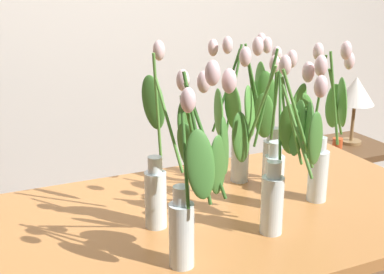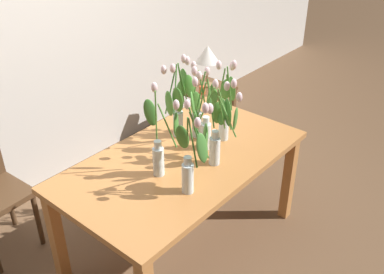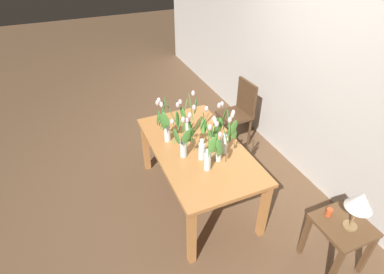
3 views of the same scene
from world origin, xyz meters
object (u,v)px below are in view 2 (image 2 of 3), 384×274
Objects in this scene: tulip_vase_6 at (224,110)px; pillar_candle at (202,90)px; tulip_vase_2 at (218,130)px; tulip_vase_4 at (204,121)px; side_table at (206,99)px; dining_table at (183,169)px; tulip_vase_0 at (193,156)px; tulip_vase_1 at (198,112)px; tulip_vase_5 at (178,105)px; table_lamp at (207,55)px; tulip_vase_3 at (160,146)px.

pillar_candle is (0.77, 0.80, -0.36)m from tulip_vase_6.
tulip_vase_2 is 0.97× the size of tulip_vase_4.
tulip_vase_6 is 1.00× the size of side_table.
tulip_vase_2 reaches higher than dining_table.
side_table is at bearing 36.17° from tulip_vase_0.
tulip_vase_1 reaches higher than pillar_candle.
tulip_vase_0 is 1.09× the size of tulip_vase_1.
tulip_vase_5 is 1.39× the size of table_lamp.
dining_table is 0.40m from tulip_vase_1.
tulip_vase_5 is 1.36m from side_table.
tulip_vase_0 is at bearing -143.02° from tulip_vase_1.
tulip_vase_1 reaches higher than side_table.
tulip_vase_3 reaches higher than side_table.
tulip_vase_1 is at bearing -144.24° from side_table.
tulip_vase_0 is at bearing -144.04° from table_lamp.
tulip_vase_5 reaches higher than tulip_vase_6.
tulip_vase_2 reaches higher than tulip_vase_1.
tulip_vase_0 reaches higher than table_lamp.
tulip_vase_2 is 0.31m from tulip_vase_6.
side_table is 1.38× the size of table_lamp.
tulip_vase_1 is 0.14m from tulip_vase_5.
tulip_vase_2 is 1.38× the size of table_lamp.
tulip_vase_5 is 1.17m from pillar_candle.
dining_table is at bearing -132.95° from tulip_vase_5.
tulip_vase_0 is 0.63m from tulip_vase_6.
tulip_vase_6 reaches higher than dining_table.
tulip_vase_4 reaches higher than tulip_vase_5.
tulip_vase_4 is 1.42× the size of table_lamp.
tulip_vase_3 is at bearing 150.96° from tulip_vase_2.
tulip_vase_6 is (0.59, -0.02, 0.01)m from tulip_vase_3.
tulip_vase_0 reaches higher than pillar_candle.
dining_table reaches higher than pillar_candle.
side_table is (1.49, 1.09, -0.53)m from tulip_vase_0.
table_lamp is at bearing 37.50° from tulip_vase_4.
tulip_vase_6 is 1.35m from side_table.
tulip_vase_0 is 1.89m from table_lamp.
tulip_vase_3 is at bearing 89.72° from tulip_vase_0.
tulip_vase_6 reaches higher than table_lamp.
tulip_vase_2 is 1.00× the size of side_table.
pillar_candle is (1.36, 0.78, -0.35)m from tulip_vase_3.
side_table is at bearing 37.81° from tulip_vase_4.
tulip_vase_6 reaches higher than tulip_vase_1.
tulip_vase_6 is (0.59, 0.23, -0.02)m from tulip_vase_0.
tulip_vase_1 is 0.94× the size of tulip_vase_2.
table_lamp is at bearing 35.96° from tulip_vase_0.
tulip_vase_1 is 1.28m from table_lamp.
table_lamp is 0.33m from pillar_candle.
tulip_vase_3 is (-0.21, -0.02, 0.28)m from dining_table.
tulip_vase_4 is 0.20m from tulip_vase_6.
dining_table is 3.11× the size of tulip_vase_1.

